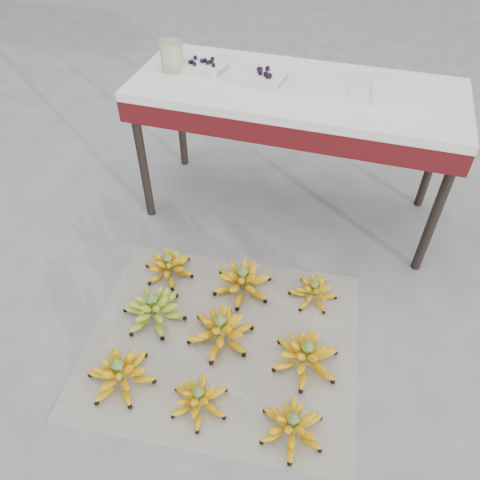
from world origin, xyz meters
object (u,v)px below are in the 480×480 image
(bunch_back_right, at_px, (313,291))
(bunch_front_left, at_px, (120,373))
(bunch_mid_left, at_px, (154,309))
(bunch_back_center, at_px, (243,281))
(tray_right, at_px, (320,88))
(glass_jar, at_px, (172,56))
(bunch_mid_right, at_px, (306,356))
(bunch_back_left, at_px, (169,266))
(bunch_front_right, at_px, (292,426))
(bunch_mid_center, at_px, (220,330))
(tray_left, at_px, (257,76))
(bunch_front_center, at_px, (199,399))
(newspaper_mat, at_px, (223,341))
(tray_far_right, at_px, (401,95))
(vendor_table, at_px, (295,103))
(tray_far_left, at_px, (203,66))

(bunch_back_right, bearing_deg, bunch_front_left, -127.38)
(bunch_mid_left, distance_m, bunch_back_center, 0.47)
(bunch_back_center, distance_m, bunch_back_right, 0.36)
(tray_right, distance_m, glass_jar, 0.79)
(bunch_mid_right, xyz_separation_m, bunch_back_left, (-0.80, 0.33, -0.01))
(bunch_front_right, distance_m, bunch_mid_center, 0.54)
(bunch_front_right, relative_size, bunch_mid_right, 0.91)
(bunch_mid_left, xyz_separation_m, tray_left, (0.23, 1.00, 0.76))
(bunch_front_center, relative_size, glass_jar, 2.10)
(newspaper_mat, relative_size, bunch_back_left, 3.71)
(bunch_mid_left, height_order, bunch_back_center, same)
(bunch_mid_left, bearing_deg, tray_left, 76.14)
(tray_far_right, height_order, glass_jar, glass_jar)
(bunch_front_center, xyz_separation_m, bunch_front_right, (0.39, -0.00, 0.00))
(glass_jar, bearing_deg, vendor_table, 0.61)
(bunch_mid_left, relative_size, bunch_back_center, 0.85)
(bunch_back_center, bearing_deg, bunch_back_right, -4.93)
(bunch_mid_center, relative_size, bunch_back_center, 1.08)
(bunch_back_center, relative_size, tray_far_right, 1.24)
(bunch_back_center, distance_m, vendor_table, 0.96)
(bunch_mid_left, relative_size, bunch_back_left, 0.93)
(bunch_back_center, relative_size, glass_jar, 2.42)
(newspaper_mat, height_order, glass_jar, glass_jar)
(bunch_mid_center, xyz_separation_m, bunch_mid_right, (0.41, -0.02, -0.00))
(tray_left, bearing_deg, bunch_back_center, -79.08)
(tray_far_right, bearing_deg, tray_left, -179.58)
(bunch_mid_right, xyz_separation_m, bunch_back_right, (-0.04, 0.39, -0.01))
(vendor_table, xyz_separation_m, tray_right, (0.12, -0.03, 0.11))
(bunch_back_left, bearing_deg, bunch_back_center, 20.81)
(bunch_front_right, relative_size, bunch_back_left, 0.92)
(newspaper_mat, xyz_separation_m, bunch_front_center, (0.01, -0.33, 0.05))
(bunch_mid_center, bearing_deg, tray_left, 77.01)
(tray_right, bearing_deg, bunch_front_right, -81.17)
(bunch_mid_right, height_order, glass_jar, glass_jar)
(bunch_mid_right, height_order, bunch_back_left, bunch_mid_right)
(bunch_front_left, height_order, tray_left, tray_left)
(newspaper_mat, height_order, bunch_back_right, bunch_back_right)
(bunch_back_left, relative_size, bunch_back_right, 1.25)
(bunch_front_center, relative_size, vendor_table, 0.19)
(bunch_mid_right, xyz_separation_m, tray_far_left, (-0.83, 1.08, 0.76))
(bunch_front_left, distance_m, glass_jar, 1.60)
(bunch_mid_left, relative_size, vendor_table, 0.19)
(bunch_front_center, distance_m, bunch_mid_left, 0.52)
(bunch_mid_center, bearing_deg, bunch_front_center, -106.17)
(bunch_mid_right, relative_size, vendor_table, 0.20)
(glass_jar, bearing_deg, bunch_mid_center, -60.32)
(bunch_back_left, xyz_separation_m, glass_jar, (-0.19, 0.71, 0.82))
(newspaper_mat, relative_size, tray_right, 4.54)
(tray_far_left, relative_size, tray_right, 0.94)
(bunch_front_left, height_order, bunch_mid_center, bunch_mid_center)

